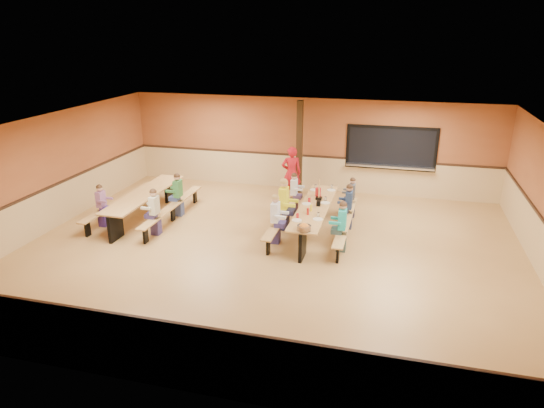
# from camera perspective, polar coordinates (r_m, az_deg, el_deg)

# --- Properties ---
(ground) EXTENTS (12.00, 12.00, 0.00)m
(ground) POSITION_cam_1_polar(r_m,az_deg,el_deg) (11.76, -0.26, -5.47)
(ground) COLOR olive
(ground) RESTS_ON ground
(room_envelope) EXTENTS (12.04, 10.04, 3.02)m
(room_envelope) POSITION_cam_1_polar(r_m,az_deg,el_deg) (11.49, -0.26, -2.36)
(room_envelope) COLOR #98532C
(room_envelope) RESTS_ON ground
(kitchen_pass_through) EXTENTS (2.78, 0.28, 1.38)m
(kitchen_pass_through) POSITION_cam_1_polar(r_m,az_deg,el_deg) (15.64, 13.82, 6.19)
(kitchen_pass_through) COLOR black
(kitchen_pass_through) RESTS_ON ground
(structural_post) EXTENTS (0.18, 0.18, 3.00)m
(structural_post) POSITION_cam_1_polar(r_m,az_deg,el_deg) (15.38, 3.24, 6.55)
(structural_post) COLOR black
(structural_post) RESTS_ON ground
(cafeteria_table_main) EXTENTS (1.91, 3.70, 0.74)m
(cafeteria_table_main) POSITION_cam_1_polar(r_m,az_deg,el_deg) (12.61, 5.00, -1.16)
(cafeteria_table_main) COLOR #B78748
(cafeteria_table_main) RESTS_ON ground
(cafeteria_table_second) EXTENTS (1.91, 3.70, 0.74)m
(cafeteria_table_second) POSITION_cam_1_polar(r_m,az_deg,el_deg) (14.02, -14.72, 0.43)
(cafeteria_table_second) COLOR #B78748
(cafeteria_table_second) RESTS_ON ground
(seated_child_white_left) EXTENTS (0.39, 0.32, 1.25)m
(seated_child_white_left) POSITION_cam_1_polar(r_m,az_deg,el_deg) (11.94, 0.39, -1.81)
(seated_child_white_left) COLOR white
(seated_child_white_left) RESTS_ON ground
(seated_adult_yellow) EXTENTS (0.45, 0.37, 1.38)m
(seated_adult_yellow) POSITION_cam_1_polar(r_m,az_deg,el_deg) (12.73, 1.38, -0.08)
(seated_adult_yellow) COLOR yellow
(seated_adult_yellow) RESTS_ON ground
(seated_child_grey_left) EXTENTS (0.35, 0.29, 1.18)m
(seated_child_grey_left) POSITION_cam_1_polar(r_m,az_deg,el_deg) (13.96, 2.60, 1.27)
(seated_child_grey_left) COLOR silver
(seated_child_grey_left) RESTS_ON ground
(seated_child_teal_right) EXTENTS (0.38, 0.31, 1.24)m
(seated_child_teal_right) POSITION_cam_1_polar(r_m,az_deg,el_deg) (11.63, 8.24, -2.67)
(seated_child_teal_right) COLOR teal
(seated_child_teal_right) RESTS_ON ground
(seated_child_navy_right) EXTENTS (0.37, 0.30, 1.21)m
(seated_child_navy_right) POSITION_cam_1_polar(r_m,az_deg,el_deg) (12.99, 9.00, -0.33)
(seated_child_navy_right) COLOR navy
(seated_child_navy_right) RESTS_ON ground
(seated_child_char_right) EXTENTS (0.34, 0.28, 1.15)m
(seated_child_char_right) POSITION_cam_1_polar(r_m,az_deg,el_deg) (13.80, 9.37, 0.73)
(seated_child_char_right) COLOR #43464C
(seated_child_char_right) RESTS_ON ground
(seated_child_purple_sec) EXTENTS (0.34, 0.28, 1.16)m
(seated_child_purple_sec) POSITION_cam_1_polar(r_m,az_deg,el_deg) (13.76, -19.41, -0.21)
(seated_child_purple_sec) COLOR #88557F
(seated_child_purple_sec) RESTS_ON ground
(seated_child_green_sec) EXTENTS (0.38, 0.31, 1.23)m
(seated_child_green_sec) POSITION_cam_1_polar(r_m,az_deg,el_deg) (13.97, -10.98, 1.05)
(seated_child_green_sec) COLOR #347A3D
(seated_child_green_sec) RESTS_ON ground
(seated_child_tan_sec) EXTENTS (0.38, 0.31, 1.22)m
(seated_child_tan_sec) POSITION_cam_1_polar(r_m,az_deg,el_deg) (12.80, -13.62, -0.94)
(seated_child_tan_sec) COLOR beige
(seated_child_tan_sec) RESTS_ON ground
(standing_woman) EXTENTS (0.71, 0.59, 1.68)m
(standing_woman) POSITION_cam_1_polar(r_m,az_deg,el_deg) (15.02, 2.29, 3.64)
(standing_woman) COLOR #B4141E
(standing_woman) RESTS_ON ground
(punch_pitcher) EXTENTS (0.16, 0.16, 0.22)m
(punch_pitcher) POSITION_cam_1_polar(r_m,az_deg,el_deg) (13.29, 5.44, 1.42)
(punch_pitcher) COLOR #B1171B
(punch_pitcher) RESTS_ON cafeteria_table_main
(chip_bowl) EXTENTS (0.32, 0.32, 0.15)m
(chip_bowl) POSITION_cam_1_polar(r_m,az_deg,el_deg) (10.99, 3.79, -2.76)
(chip_bowl) COLOR orange
(chip_bowl) RESTS_ON cafeteria_table_main
(napkin_dispenser) EXTENTS (0.10, 0.14, 0.13)m
(napkin_dispenser) POSITION_cam_1_polar(r_m,az_deg,el_deg) (12.56, 5.50, 0.09)
(napkin_dispenser) COLOR black
(napkin_dispenser) RESTS_ON cafeteria_table_main
(condiment_mustard) EXTENTS (0.06, 0.06, 0.17)m
(condiment_mustard) POSITION_cam_1_polar(r_m,az_deg,el_deg) (12.16, 4.63, -0.46)
(condiment_mustard) COLOR yellow
(condiment_mustard) RESTS_ON cafeteria_table_main
(condiment_ketchup) EXTENTS (0.06, 0.06, 0.17)m
(condiment_ketchup) POSITION_cam_1_polar(r_m,az_deg,el_deg) (11.92, 4.24, -0.88)
(condiment_ketchup) COLOR #B2140F
(condiment_ketchup) RESTS_ON cafeteria_table_main
(table_paddle) EXTENTS (0.16, 0.16, 0.56)m
(table_paddle) POSITION_cam_1_polar(r_m,az_deg,el_deg) (13.01, 5.54, 1.13)
(table_paddle) COLOR black
(table_paddle) RESTS_ON cafeteria_table_main
(place_settings) EXTENTS (0.65, 3.30, 0.11)m
(place_settings) POSITION_cam_1_polar(r_m,az_deg,el_deg) (12.52, 5.03, -0.01)
(place_settings) COLOR beige
(place_settings) RESTS_ON cafeteria_table_main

